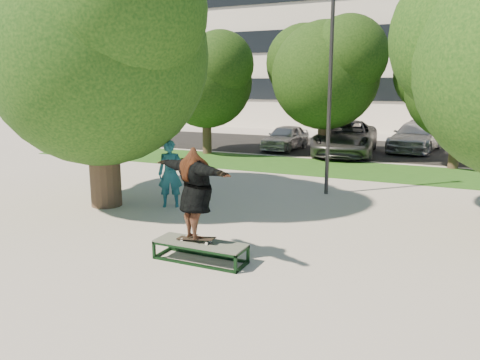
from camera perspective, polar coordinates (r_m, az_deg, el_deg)
The scene contains 16 objects.
ground at distance 10.55m, azimuth -1.85°, elevation -6.79°, with size 120.00×120.00×0.00m, color #ABA49D.
grass_strip at distance 19.06m, azimuth 13.86°, elevation 1.21°, with size 30.00×4.00×0.02m, color #1E4C15.
asphalt_strip at distance 25.56m, azimuth 14.51°, elevation 3.73°, with size 40.00×8.00×0.01m, color black.
tree_left at distance 13.40m, azimuth -17.01°, elevation 15.78°, with size 6.96×5.95×7.12m.
bg_tree_left at distance 22.88m, azimuth -4.22°, elevation 12.55°, with size 5.28×4.51×5.77m.
bg_tree_mid at distance 21.76m, azimuth 10.23°, elevation 13.20°, with size 5.76×4.92×6.24m.
bg_tree_right at distance 20.51m, azimuth 25.12°, elevation 10.96°, with size 5.04×4.31×5.43m.
lamppost at distance 14.38m, azimuth 10.90°, elevation 10.67°, with size 0.25×0.15×6.11m.
office_building at distance 41.70m, azimuth 16.50°, elevation 17.53°, with size 30.00×14.12×16.00m.
grind_box at distance 9.07m, azimuth -4.85°, elevation -8.68°, with size 1.80×0.60×0.38m.
skater_rig at distance 8.79m, azimuth -5.49°, elevation -1.63°, with size 2.20×1.36×1.82m.
bystander at distance 12.94m, azimuth -8.48°, elevation 0.77°, with size 0.68×0.44×1.86m, color #19525F.
car_silver_a at distance 24.44m, azimuth 5.58°, elevation 5.20°, with size 1.52×3.77×1.29m, color silver.
car_dark at distance 25.84m, azimuth 12.19°, elevation 5.39°, with size 1.41×4.04×1.33m, color black.
car_grey at distance 23.16m, azimuth 12.77°, elevation 5.05°, with size 2.70×5.86×1.63m, color #5A5A5F.
car_silver_b at distance 25.48m, azimuth 20.69°, elevation 4.97°, with size 2.04×5.02×1.46m, color #B9B9BE.
Camera 1 is at (4.52, -8.94, 3.32)m, focal length 35.00 mm.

